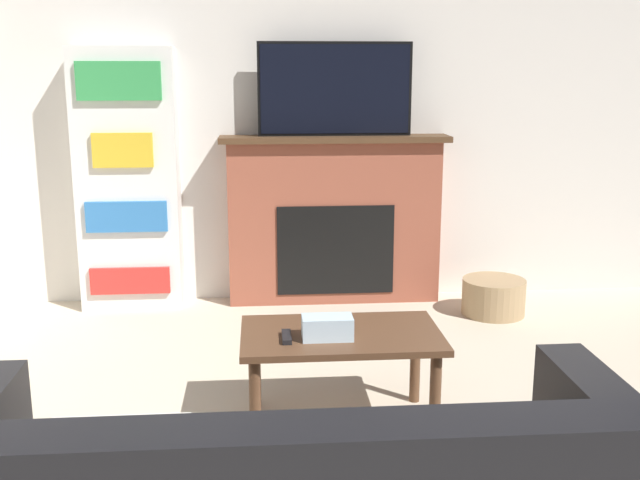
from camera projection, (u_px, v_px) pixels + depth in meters
wall_back at (287, 105)px, 5.10m from camera, size 5.79×0.06×2.70m
fireplace at (334, 219)px, 5.15m from camera, size 1.55×0.28×1.15m
tv at (335, 89)px, 4.94m from camera, size 1.02×0.03×0.61m
coffee_table at (341, 346)px, 3.35m from camera, size 0.89×0.54×0.44m
tissue_box at (327, 328)px, 3.25m from camera, size 0.22×0.12×0.10m
remote_control at (287, 337)px, 3.24m from camera, size 0.04×0.15×0.02m
bookshelf at (128, 180)px, 4.96m from camera, size 0.66×0.29×1.73m
storage_basket at (493, 297)px, 4.95m from camera, size 0.41×0.41×0.24m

